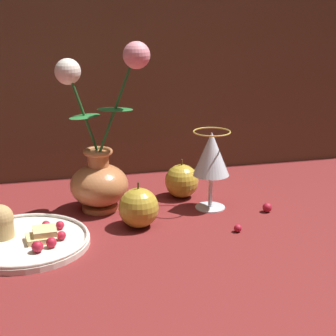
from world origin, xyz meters
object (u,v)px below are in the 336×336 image
object	(u,v)px
vase	(100,163)
plate_with_pastries	(22,237)
wine_glass	(211,156)
apple_near_glass	(182,181)
apple_beside_vase	(138,207)

from	to	relation	value
vase	plate_with_pastries	world-z (taller)	vase
plate_with_pastries	wine_glass	world-z (taller)	wine_glass
plate_with_pastries	apple_near_glass	distance (m)	0.37
apple_near_glass	plate_with_pastries	bearing A→B (deg)	-153.84
vase	apple_beside_vase	bearing A→B (deg)	-61.12
apple_near_glass	wine_glass	bearing A→B (deg)	-62.18
apple_beside_vase	apple_near_glass	size ratio (longest dim) A/B	1.04
wine_glass	apple_near_glass	distance (m)	0.11
plate_with_pastries	apple_near_glass	size ratio (longest dim) A/B	2.68
vase	apple_near_glass	xyz separation A→B (m)	(0.17, 0.03, -0.06)
vase	plate_with_pastries	distance (m)	0.22
plate_with_pastries	apple_near_glass	xyz separation A→B (m)	(0.33, 0.16, 0.02)
apple_beside_vase	plate_with_pastries	bearing A→B (deg)	-171.64
vase	apple_beside_vase	distance (m)	0.13
wine_glass	plate_with_pastries	bearing A→B (deg)	-166.67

